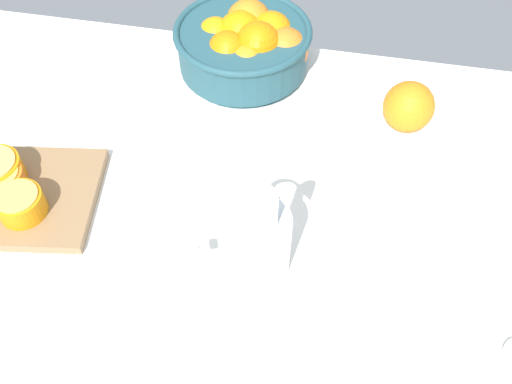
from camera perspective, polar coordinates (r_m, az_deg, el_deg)
ground_plane at (r=82.69cm, az=-1.43°, el=-2.66°), size 135.39×81.25×3.00cm
fruit_bowl at (r=100.52cm, az=-0.95°, el=15.15°), size 24.38×24.38×11.21cm
juice_pitcher at (r=71.67cm, az=-0.20°, el=-5.33°), size 13.77×9.52×15.89cm
cutting_board at (r=90.85cm, az=-25.19°, el=-0.33°), size 31.62×22.84×1.63cm
orange_half_2 at (r=84.87cm, az=-23.41°, el=-1.14°), size 6.87×6.87×3.89cm
loose_orange_1 at (r=93.64cm, az=15.66°, el=8.59°), size 8.40×8.40×8.40cm
spoon at (r=75.90cm, az=24.27°, el=-16.63°), size 8.48×14.16×1.00cm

